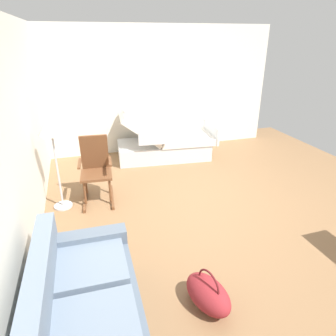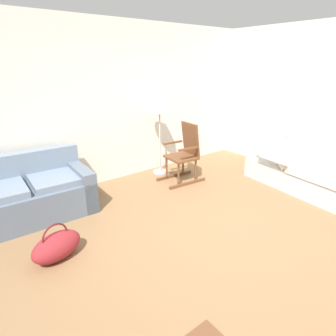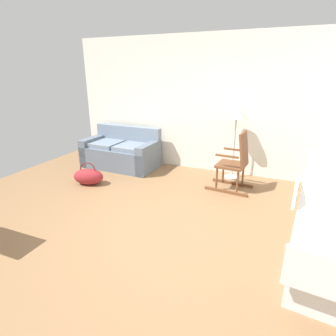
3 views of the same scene
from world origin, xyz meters
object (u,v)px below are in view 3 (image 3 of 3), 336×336
(floor_lamp, at_px, (237,116))
(duffel_bag, at_px, (88,176))
(couch, at_px, (121,153))
(rocking_chair, at_px, (235,163))

(floor_lamp, distance_m, duffel_bag, 2.97)
(duffel_bag, bearing_deg, couch, 89.65)
(duffel_bag, bearing_deg, rocking_chair, 17.97)
(couch, bearing_deg, rocking_chair, -7.09)
(couch, relative_size, duffel_bag, 2.60)
(couch, bearing_deg, floor_lamp, 5.85)
(rocking_chair, relative_size, duffel_bag, 1.68)
(couch, relative_size, rocking_chair, 1.55)
(floor_lamp, height_order, duffel_bag, floor_lamp)
(couch, xyz_separation_m, rocking_chair, (2.53, -0.31, 0.20))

